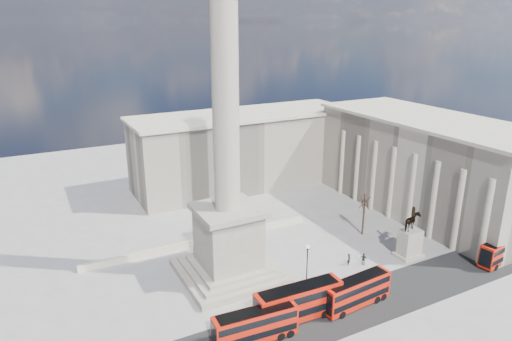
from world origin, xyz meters
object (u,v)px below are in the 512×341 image
at_px(red_bus_b, 299,302).
at_px(red_bus_d, 502,250).
at_px(victorian_lamp, 307,261).
at_px(pedestrian_walking, 349,259).
at_px(red_bus_c, 357,291).
at_px(red_bus_a, 256,325).
at_px(pedestrian_crossing, 364,259).
at_px(pedestrian_standing, 379,275).
at_px(nelsons_column, 227,194).
at_px(equestrian_statue, 410,239).

relative_size(red_bus_b, red_bus_d, 1.19).
xyz_separation_m(victorian_lamp, pedestrian_walking, (8.69, 1.30, -2.62)).
bearing_deg(red_bus_c, red_bus_b, 167.82).
bearing_deg(red_bus_a, pedestrian_crossing, 23.29).
height_order(victorian_lamp, pedestrian_standing, victorian_lamp).
distance_m(pedestrian_standing, pedestrian_crossing, 4.59).
relative_size(red_bus_c, pedestrian_walking, 5.36).
xyz_separation_m(pedestrian_walking, pedestrian_standing, (1.12, -5.46, -0.12)).
relative_size(red_bus_b, victorian_lamp, 1.91).
xyz_separation_m(red_bus_d, pedestrian_standing, (-20.73, 4.68, -1.20)).
bearing_deg(pedestrian_walking, red_bus_a, 171.92).
relative_size(red_bus_b, pedestrian_crossing, 6.00).
height_order(nelsons_column, red_bus_a, nelsons_column).
bearing_deg(pedestrian_walking, nelsons_column, 129.71).
height_order(red_bus_b, red_bus_c, red_bus_b).
distance_m(victorian_lamp, pedestrian_crossing, 11.09).
bearing_deg(nelsons_column, red_bus_c, -51.93).
bearing_deg(nelsons_column, equestrian_statue, -16.59).
bearing_deg(red_bus_a, nelsons_column, 81.55).
bearing_deg(victorian_lamp, equestrian_statue, -2.88).
height_order(red_bus_c, pedestrian_crossing, red_bus_c).
relative_size(nelsons_column, pedestrian_crossing, 25.76).
bearing_deg(red_bus_a, red_bus_c, 4.40).
relative_size(red_bus_d, pedestrian_crossing, 5.06).
xyz_separation_m(red_bus_d, pedestrian_walking, (-21.85, 10.15, -1.08)).
xyz_separation_m(nelsons_column, red_bus_b, (3.39, -13.85, -10.47)).
relative_size(red_bus_c, equestrian_statue, 1.19).
relative_size(red_bus_b, pedestrian_walking, 6.05).
height_order(red_bus_c, equestrian_statue, equestrian_statue).
distance_m(red_bus_b, red_bus_d, 36.14).
height_order(victorian_lamp, pedestrian_walking, victorian_lamp).
bearing_deg(nelsons_column, red_bus_b, -76.23).
relative_size(nelsons_column, red_bus_b, 4.29).
xyz_separation_m(nelsons_column, red_bus_a, (-3.33, -15.04, -10.75)).
height_order(nelsons_column, pedestrian_walking, nelsons_column).
bearing_deg(red_bus_b, pedestrian_standing, 10.88).
xyz_separation_m(nelsons_column, pedestrian_crossing, (19.68, -7.01, -11.95)).
bearing_deg(pedestrian_walking, pedestrian_crossing, -56.45).
xyz_separation_m(red_bus_b, pedestrian_crossing, (16.29, 6.84, -1.48)).
relative_size(red_bus_d, equestrian_statue, 1.13).
relative_size(red_bus_b, equestrian_statue, 1.34).
xyz_separation_m(red_bus_a, red_bus_d, (42.79, -1.14, -0.13)).
distance_m(victorian_lamp, pedestrian_standing, 11.01).
height_order(red_bus_c, pedestrian_walking, red_bus_c).
relative_size(red_bus_a, equestrian_statue, 1.19).
height_order(red_bus_a, victorian_lamp, victorian_lamp).
xyz_separation_m(red_bus_a, red_bus_c, (15.04, 0.09, -0.01)).
distance_m(pedestrian_walking, pedestrian_standing, 5.58).
height_order(red_bus_a, pedestrian_crossing, red_bus_a).
bearing_deg(pedestrian_walking, victorian_lamp, 157.17).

